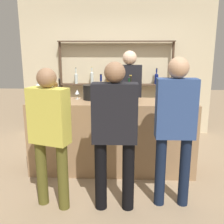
# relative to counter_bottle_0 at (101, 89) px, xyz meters

# --- Properties ---
(ground_plane) EXTENTS (16.00, 16.00, 0.00)m
(ground_plane) POSITION_rel_counter_bottle_0_xyz_m (0.17, -0.19, -1.19)
(ground_plane) COLOR #9E8466
(bar_counter) EXTENTS (2.34, 0.61, 1.05)m
(bar_counter) POSITION_rel_counter_bottle_0_xyz_m (0.17, -0.19, -0.67)
(bar_counter) COLOR #997551
(bar_counter) RESTS_ON ground_plane
(back_wall) EXTENTS (3.94, 0.12, 2.80)m
(back_wall) POSITION_rel_counter_bottle_0_xyz_m (0.17, 1.71, 0.21)
(back_wall) COLOR beige
(back_wall) RESTS_ON ground_plane
(back_shelf) EXTENTS (2.32, 0.18, 1.93)m
(back_shelf) POSITION_rel_counter_bottle_0_xyz_m (0.18, 1.53, 0.08)
(back_shelf) COLOR #4C3828
(back_shelf) RESTS_ON ground_plane
(counter_bottle_0) EXTENTS (0.08, 0.08, 0.36)m
(counter_bottle_0) POSITION_rel_counter_bottle_0_xyz_m (0.00, 0.00, 0.00)
(counter_bottle_0) COLOR #0F1956
(counter_bottle_0) RESTS_ON bar_counter
(counter_bottle_1) EXTENTS (0.09, 0.09, 0.35)m
(counter_bottle_1) POSITION_rel_counter_bottle_0_xyz_m (0.41, -0.24, -0.00)
(counter_bottle_1) COLOR black
(counter_bottle_1) RESTS_ON bar_counter
(counter_bottle_2) EXTENTS (0.07, 0.07, 0.33)m
(counter_bottle_2) POSITION_rel_counter_bottle_0_xyz_m (-0.90, -0.11, -0.01)
(counter_bottle_2) COLOR silver
(counter_bottle_2) RESTS_ON bar_counter
(counter_bottle_3) EXTENTS (0.08, 0.08, 0.36)m
(counter_bottle_3) POSITION_rel_counter_bottle_0_xyz_m (0.43, -0.14, -0.00)
(counter_bottle_3) COLOR black
(counter_bottle_3) RESTS_ON bar_counter
(counter_bottle_4) EXTENTS (0.07, 0.07, 0.33)m
(counter_bottle_4) POSITION_rel_counter_bottle_0_xyz_m (-0.54, -0.29, -0.01)
(counter_bottle_4) COLOR black
(counter_bottle_4) RESTS_ON bar_counter
(counter_bottle_5) EXTENTS (0.07, 0.07, 0.37)m
(counter_bottle_5) POSITION_rel_counter_bottle_0_xyz_m (-0.66, -0.09, 0.00)
(counter_bottle_5) COLOR brown
(counter_bottle_5) RESTS_ON bar_counter
(wine_glass) EXTENTS (0.07, 0.07, 0.14)m
(wine_glass) POSITION_rel_counter_bottle_0_xyz_m (-0.35, -0.05, -0.04)
(wine_glass) COLOR silver
(wine_glass) RESTS_ON bar_counter
(ice_bucket) EXTENTS (0.23, 0.23, 0.22)m
(ice_bucket) POSITION_rel_counter_bottle_0_xyz_m (-0.14, -0.09, -0.03)
(ice_bucket) COLOR black
(ice_bucket) RESTS_ON bar_counter
(cork_jar) EXTENTS (0.11, 0.11, 0.13)m
(cork_jar) POSITION_rel_counter_bottle_0_xyz_m (0.09, -0.09, -0.08)
(cork_jar) COLOR silver
(cork_jar) RESTS_ON bar_counter
(customer_center) EXTENTS (0.48, 0.22, 1.65)m
(customer_center) POSITION_rel_counter_bottle_0_xyz_m (0.24, -1.16, -0.23)
(customer_center) COLOR black
(customer_center) RESTS_ON ground_plane
(customer_right) EXTENTS (0.43, 0.22, 1.69)m
(customer_right) POSITION_rel_counter_bottle_0_xyz_m (0.90, -1.05, -0.19)
(customer_right) COLOR #121C33
(customer_right) RESTS_ON ground_plane
(customer_left) EXTENTS (0.47, 0.32, 1.58)m
(customer_left) POSITION_rel_counter_bottle_0_xyz_m (-0.46, -1.15, -0.27)
(customer_left) COLOR brown
(customer_left) RESTS_ON ground_plane
(server_behind_counter) EXTENTS (0.41, 0.23, 1.74)m
(server_behind_counter) POSITION_rel_counter_bottle_0_xyz_m (0.42, 0.48, -0.14)
(server_behind_counter) COLOR black
(server_behind_counter) RESTS_ON ground_plane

